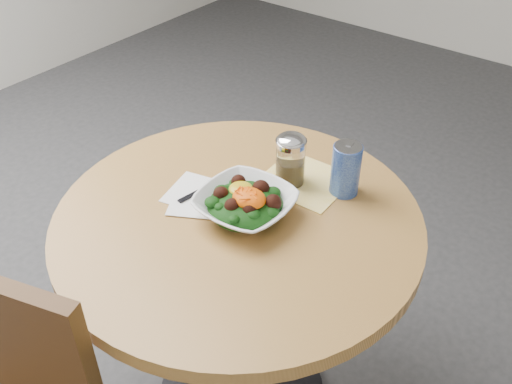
% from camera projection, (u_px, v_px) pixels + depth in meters
% --- Properties ---
extents(table, '(0.90, 0.90, 0.75)m').
position_uv_depth(table, '(239.00, 272.00, 1.51)').
color(table, black).
rests_on(table, ground).
extents(cloth_napkin, '(0.22, 0.20, 0.00)m').
position_uv_depth(cloth_napkin, '(305.00, 180.00, 1.49)').
color(cloth_napkin, yellow).
rests_on(cloth_napkin, table).
extents(paper_napkins, '(0.21, 0.20, 0.00)m').
position_uv_depth(paper_napkins, '(198.00, 196.00, 1.44)').
color(paper_napkins, white).
rests_on(paper_napkins, table).
extents(salad_bowl, '(0.23, 0.23, 0.09)m').
position_uv_depth(salad_bowl, '(246.00, 204.00, 1.37)').
color(salad_bowl, silver).
rests_on(salad_bowl, table).
extents(fork, '(0.05, 0.18, 0.00)m').
position_uv_depth(fork, '(210.00, 186.00, 1.47)').
color(fork, black).
rests_on(fork, table).
extents(spice_shaker, '(0.08, 0.08, 0.14)m').
position_uv_depth(spice_shaker, '(290.00, 160.00, 1.45)').
color(spice_shaker, silver).
rests_on(spice_shaker, table).
extents(beverage_can, '(0.07, 0.07, 0.14)m').
position_uv_depth(beverage_can, '(346.00, 169.00, 1.42)').
color(beverage_can, '#0D2198').
rests_on(beverage_can, table).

